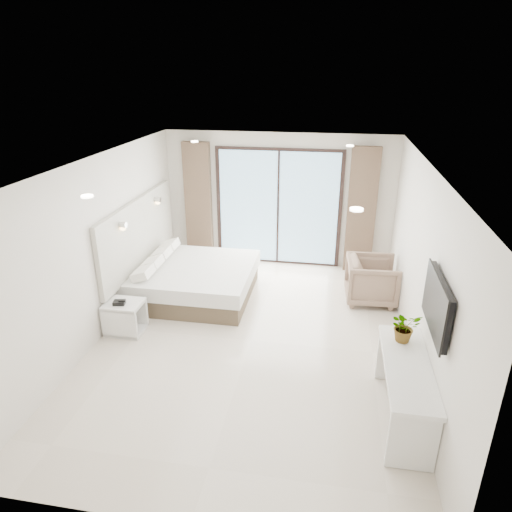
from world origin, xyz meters
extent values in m
plane|color=beige|center=(0.00, 0.00, 0.00)|extent=(6.20, 6.20, 0.00)
cube|color=silver|center=(0.00, 3.10, 1.35)|extent=(4.60, 0.02, 2.70)
cube|color=silver|center=(0.00, -3.10, 1.35)|extent=(4.60, 0.02, 2.70)
cube|color=silver|center=(-2.30, 0.00, 1.35)|extent=(0.02, 6.20, 2.70)
cube|color=silver|center=(2.30, 0.00, 1.35)|extent=(0.02, 6.20, 2.70)
cube|color=white|center=(0.00, 0.00, 2.70)|extent=(4.60, 6.20, 0.02)
cube|color=beige|center=(-2.25, 1.30, 1.15)|extent=(0.08, 3.00, 1.20)
cube|color=black|center=(2.25, -1.33, 1.55)|extent=(0.06, 1.00, 0.58)
cube|color=black|center=(2.21, -1.33, 1.55)|extent=(0.02, 1.04, 0.62)
cube|color=black|center=(0.00, 3.07, 1.20)|extent=(2.56, 0.04, 2.42)
cube|color=#96CCF1|center=(0.00, 3.04, 1.20)|extent=(2.40, 0.01, 2.30)
cube|color=brown|center=(-1.65, 2.96, 1.25)|extent=(0.55, 0.14, 2.50)
cube|color=brown|center=(1.65, 2.96, 1.25)|extent=(0.55, 0.14, 2.50)
cylinder|color=white|center=(-1.30, -1.80, 2.68)|extent=(0.12, 0.12, 0.02)
cylinder|color=white|center=(1.30, -1.80, 2.68)|extent=(0.12, 0.12, 0.02)
cylinder|color=white|center=(-1.30, 1.80, 2.68)|extent=(0.12, 0.12, 0.02)
cylinder|color=white|center=(1.30, 1.80, 2.68)|extent=(0.12, 0.12, 0.02)
cube|color=brown|center=(-1.26, 1.30, 0.16)|extent=(1.97, 1.87, 0.32)
cube|color=silver|center=(-1.26, 1.30, 0.44)|extent=(2.05, 1.95, 0.26)
cube|color=white|center=(-1.95, 0.66, 0.64)|extent=(0.28, 0.39, 0.14)
cube|color=white|center=(-1.95, 1.08, 0.64)|extent=(0.28, 0.39, 0.14)
cube|color=white|center=(-1.95, 1.52, 0.64)|extent=(0.28, 0.39, 0.14)
cube|color=white|center=(-1.95, 1.94, 0.64)|extent=(0.28, 0.39, 0.14)
cube|color=white|center=(-1.98, -0.08, 0.49)|extent=(0.57, 0.46, 0.05)
cube|color=white|center=(-1.98, -0.08, 0.03)|extent=(0.57, 0.46, 0.05)
cube|color=white|center=(-1.98, -0.29, 0.26)|extent=(0.56, 0.05, 0.46)
cube|color=white|center=(-1.98, 0.12, 0.26)|extent=(0.56, 0.05, 0.46)
cube|color=black|center=(-2.01, -0.14, 0.55)|extent=(0.20, 0.17, 0.06)
cube|color=white|center=(2.04, -1.33, 0.74)|extent=(0.51, 1.64, 0.06)
cube|color=white|center=(2.04, -2.07, 0.35)|extent=(0.49, 0.06, 0.71)
cube|color=white|center=(2.04, -0.59, 0.35)|extent=(0.49, 0.06, 0.71)
imported|color=#33662D|center=(2.04, -0.84, 0.92)|extent=(0.46, 0.48, 0.30)
imported|color=#826355|center=(1.85, 1.64, 0.43)|extent=(0.84, 0.89, 0.87)
camera|label=1|loc=(1.09, -5.81, 3.86)|focal=32.00mm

